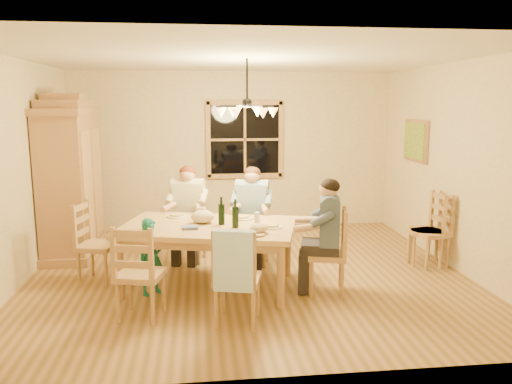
{
  "coord_description": "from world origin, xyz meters",
  "views": [
    {
      "loc": [
        -0.6,
        -6.13,
        2.16
      ],
      "look_at": [
        0.12,
        0.1,
        1.05
      ],
      "focal_mm": 35.0,
      "sensor_mm": 36.0,
      "label": 1
    }
  ],
  "objects": [
    {
      "name": "ceiling",
      "position": [
        0.0,
        0.0,
        2.7
      ],
      "size": [
        5.5,
        5.0,
        0.02
      ],
      "primitive_type": "cube",
      "color": "white",
      "rests_on": "wall_back"
    },
    {
      "name": "chair_end_right",
      "position": [
        0.84,
        -0.75,
        0.3
      ],
      "size": [
        0.51,
        0.53,
        0.99
      ],
      "rotation": [
        0.0,
        0.0,
        1.33
      ],
      "color": "#AA794B",
      "rests_on": "floor"
    },
    {
      "name": "chair_near_left",
      "position": [
        -1.21,
        -1.21,
        0.3
      ],
      "size": [
        0.53,
        0.51,
        0.99
      ],
      "rotation": [
        0.0,
        0.0,
        -0.24
      ],
      "color": "#AA794B",
      "rests_on": "floor"
    },
    {
      "name": "chandelier",
      "position": [
        -0.0,
        0.0,
        2.08
      ],
      "size": [
        0.77,
        0.68,
        0.71
      ],
      "color": "black",
      "rests_on": "ceiling"
    },
    {
      "name": "dining_table",
      "position": [
        -0.5,
        -0.41,
        0.66
      ],
      "size": [
        2.23,
        1.66,
        0.76
      ],
      "rotation": [
        0.0,
        0.0,
        -0.24
      ],
      "color": "tan",
      "rests_on": "floor"
    },
    {
      "name": "armoire",
      "position": [
        -2.42,
        1.16,
        1.06
      ],
      "size": [
        0.66,
        1.4,
        2.3
      ],
      "color": "#9A6F42",
      "rests_on": "floor"
    },
    {
      "name": "wine_glass_b",
      "position": [
        0.07,
        -0.43,
        0.83
      ],
      "size": [
        0.06,
        0.06,
        0.14
      ],
      "primitive_type": "cylinder",
      "color": "silver",
      "rests_on": "dining_table"
    },
    {
      "name": "window",
      "position": [
        0.2,
        2.47,
        1.55
      ],
      "size": [
        1.3,
        0.06,
        1.3
      ],
      "color": "black",
      "rests_on": "wall_back"
    },
    {
      "name": "cloth_bundle",
      "position": [
        -0.56,
        -0.32,
        0.84
      ],
      "size": [
        0.28,
        0.22,
        0.15
      ],
      "primitive_type": "ellipsoid",
      "color": "#C2AE8D",
      "rests_on": "dining_table"
    },
    {
      "name": "napkin",
      "position": [
        -0.71,
        -0.58,
        0.78
      ],
      "size": [
        0.21,
        0.18,
        0.03
      ],
      "primitive_type": "cube",
      "rotation": [
        0.0,
        0.0,
        -0.24
      ],
      "color": "#54649B",
      "rests_on": "dining_table"
    },
    {
      "name": "wine_glass_a",
      "position": [
        -0.55,
        -0.08,
        0.83
      ],
      "size": [
        0.06,
        0.06,
        0.14
      ],
      "primitive_type": "cylinder",
      "color": "silver",
      "rests_on": "dining_table"
    },
    {
      "name": "chair_near_right",
      "position": [
        -0.24,
        -1.45,
        0.3
      ],
      "size": [
        0.53,
        0.51,
        0.99
      ],
      "rotation": [
        0.0,
        0.0,
        -0.24
      ],
      "color": "#AA794B",
      "rests_on": "floor"
    },
    {
      "name": "towel",
      "position": [
        -0.29,
        -1.63,
        0.7
      ],
      "size": [
        0.39,
        0.19,
        0.58
      ],
      "primitive_type": "cube",
      "rotation": [
        0.0,
        0.0,
        -0.24
      ],
      "color": "#AAC8E6",
      "rests_on": "chair_near_right"
    },
    {
      "name": "adult_woman",
      "position": [
        -0.76,
        0.62,
        0.84
      ],
      "size": [
        0.47,
        0.5,
        0.87
      ],
      "rotation": [
        0.0,
        0.0,
        2.9
      ],
      "color": "beige",
      "rests_on": "floor"
    },
    {
      "name": "chair_far_right",
      "position": [
        0.1,
        0.41,
        0.3
      ],
      "size": [
        0.53,
        0.51,
        0.99
      ],
      "rotation": [
        0.0,
        0.0,
        2.9
      ],
      "color": "#AA794B",
      "rests_on": "floor"
    },
    {
      "name": "wall_left",
      "position": [
        -2.75,
        0.0,
        1.35
      ],
      "size": [
        0.02,
        5.0,
        2.7
      ],
      "primitive_type": "cube",
      "color": "#C8B68D",
      "rests_on": "floor"
    },
    {
      "name": "floor",
      "position": [
        0.0,
        0.0,
        0.0
      ],
      "size": [
        5.5,
        5.5,
        0.0
      ],
      "primitive_type": "plane",
      "color": "brown",
      "rests_on": "ground"
    },
    {
      "name": "chair_spare_front",
      "position": [
        2.45,
        0.12,
        0.3
      ],
      "size": [
        0.54,
        0.55,
        0.99
      ],
      "rotation": [
        0.0,
        0.0,
        1.25
      ],
      "color": "#AA794B",
      "rests_on": "floor"
    },
    {
      "name": "wall_right",
      "position": [
        2.75,
        0.0,
        1.35
      ],
      "size": [
        0.02,
        5.0,
        2.7
      ],
      "primitive_type": "cube",
      "color": "#C8B68D",
      "rests_on": "floor"
    },
    {
      "name": "plate_plaid",
      "position": [
        -0.08,
        -0.15,
        0.77
      ],
      "size": [
        0.26,
        0.26,
        0.02
      ],
      "primitive_type": "cylinder",
      "color": "white",
      "rests_on": "dining_table"
    },
    {
      "name": "painting",
      "position": [
        2.71,
        1.2,
        1.6
      ],
      "size": [
        0.06,
        0.78,
        0.64
      ],
      "color": "#9A6F42",
      "rests_on": "wall_right"
    },
    {
      "name": "chair_end_left",
      "position": [
        -1.84,
        -0.08,
        0.3
      ],
      "size": [
        0.51,
        0.53,
        0.99
      ],
      "rotation": [
        0.0,
        0.0,
        -1.82
      ],
      "color": "#AA794B",
      "rests_on": "floor"
    },
    {
      "name": "plate_woman",
      "position": [
        -0.88,
        0.05,
        0.77
      ],
      "size": [
        0.26,
        0.26,
        0.02
      ],
      "primitive_type": "cylinder",
      "color": "white",
      "rests_on": "dining_table"
    },
    {
      "name": "wall_back",
      "position": [
        0.0,
        2.5,
        1.35
      ],
      "size": [
        5.5,
        0.02,
        2.7
      ],
      "primitive_type": "cube",
      "color": "#C8B68D",
      "rests_on": "floor"
    },
    {
      "name": "child",
      "position": [
        -1.16,
        -0.57,
        0.44
      ],
      "size": [
        0.39,
        0.37,
        0.89
      ],
      "primitive_type": "imported",
      "rotation": [
        0.0,
        0.0,
        0.68
      ],
      "color": "#19716B",
      "rests_on": "floor"
    },
    {
      "name": "adult_slate_man",
      "position": [
        0.84,
        -0.75,
        0.84
      ],
      "size": [
        0.5,
        0.47,
        0.87
      ],
      "rotation": [
        0.0,
        0.0,
        1.33
      ],
      "color": "#44536D",
      "rests_on": "floor"
    },
    {
      "name": "plate_slate",
      "position": [
        0.21,
        -0.63,
        0.77
      ],
      "size": [
        0.26,
        0.26,
        0.02
      ],
      "primitive_type": "cylinder",
      "color": "white",
      "rests_on": "dining_table"
    },
    {
      "name": "wine_bottle_a",
      "position": [
        -0.35,
        -0.42,
        0.93
      ],
      "size": [
        0.08,
        0.08,
        0.33
      ],
      "primitive_type": "cylinder",
      "color": "black",
      "rests_on": "dining_table"
    },
    {
      "name": "cap",
      "position": [
        0.04,
        -0.86,
        0.82
      ],
      "size": [
        0.2,
        0.2,
        0.11
      ],
      "primitive_type": "ellipsoid",
      "color": "tan",
      "rests_on": "dining_table"
    },
    {
      "name": "wine_bottle_b",
      "position": [
        -0.2,
        -0.58,
        0.93
      ],
      "size": [
        0.08,
        0.08,
        0.33
      ],
      "primitive_type": "cylinder",
      "color": "black",
      "rests_on": "dining_table"
    },
    {
      "name": "chair_far_left",
      "position": [
        -0.76,
        0.62,
        0.3
      ],
      "size": [
        0.53,
        0.51,
        0.99
      ],
      "rotation": [
        0.0,
        0.0,
        2.9
      ],
      "color": "#AA794B",
      "rests_on": "floor"
    },
    {
      "name": "chair_spare_back",
      "position": [
        2.45,
        0.05,
        0.3
      ],
      "size": [
        0.52,
        0.54,
        0.99
      ],
      "rotation": [
        0.0,
        0.0,
        1.84
      ],
      "color": "#AA794B",
      "rests_on": "floor"
    },
    {
      "name": "adult_plaid_man",
      "position": [
        0.1,
        0.41,
        0.84
      ],
      "size": [
        0.47,
        0.5,
        0.87
      ],
      "rotation": [
        0.0,
        0.0,
        2.9
      ],
      "color": "#2D5B7D",
      "rests_on": "floor"
    }
  ]
}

